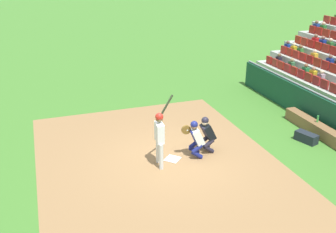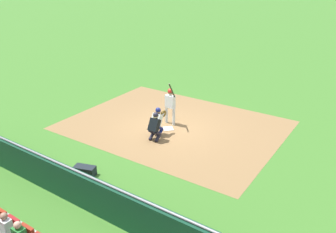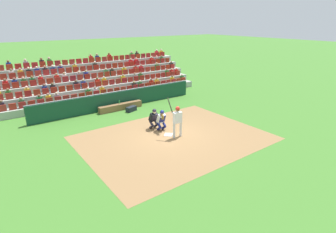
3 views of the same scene
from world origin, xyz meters
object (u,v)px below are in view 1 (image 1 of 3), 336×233
Objects in this scene: catcher_crouching at (195,137)px; equipment_duffel_bag at (306,137)px; dugout_bench at (316,128)px; home_plate_umpire at (207,133)px; home_plate_marker at (173,159)px; batter_at_plate at (160,133)px; water_bottle_on_bench at (318,119)px.

catcher_crouching is 1.67× the size of equipment_duffel_bag.
catcher_crouching is at bearing 92.56° from dugout_bench.
home_plate_umpire reaches higher than equipment_duffel_bag.
dugout_bench is 0.87m from equipment_duffel_bag.
equipment_duffel_bag is (-0.28, -4.88, 0.15)m from home_plate_marker.
home_plate_marker is 1.43m from home_plate_umpire.
batter_at_plate is at bearing 98.13° from catcher_crouching.
catcher_crouching reaches higher than equipment_duffel_bag.
home_plate_umpire is at bearing 64.51° from equipment_duffel_bag.
dugout_bench is (0.17, -5.62, 0.20)m from home_plate_marker.
batter_at_plate is 1.84m from home_plate_umpire.
batter_at_plate is at bearing 94.16° from water_bottle_on_bench.
catcher_crouching is 4.94m from water_bottle_on_bench.
home_plate_marker is at bearing 92.22° from water_bottle_on_bench.
water_bottle_on_bench is (0.27, -4.93, -0.15)m from catcher_crouching.
water_bottle_on_bench is (0.45, -6.18, -0.54)m from batter_at_plate.
catcher_crouching reaches higher than dugout_bench.
batter_at_plate is 1.71× the size of catcher_crouching.
equipment_duffel_bag is at bearing 121.83° from water_bottle_on_bench.
dugout_bench is 0.35m from water_bottle_on_bench.
batter_at_plate reaches higher than home_plate_umpire.
batter_at_plate is 1.73× the size of home_plate_umpire.
home_plate_umpire is (0.17, -1.25, 0.68)m from home_plate_marker.
home_plate_marker is 5.63m from dugout_bench.
dugout_bench is (0.40, -6.12, -0.88)m from batter_at_plate.
home_plate_umpire is 5.09× the size of water_bottle_on_bench.
batter_at_plate is 2.85× the size of equipment_duffel_bag.
home_plate_marker is 1.76× the size of water_bottle_on_bench.
catcher_crouching is 1.01× the size of home_plate_umpire.
dugout_bench is (0.00, -4.38, -0.47)m from home_plate_umpire.
equipment_duffel_bag is (-0.50, 0.80, -0.40)m from water_bottle_on_bench.
home_plate_marker is at bearing 91.70° from dugout_bench.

